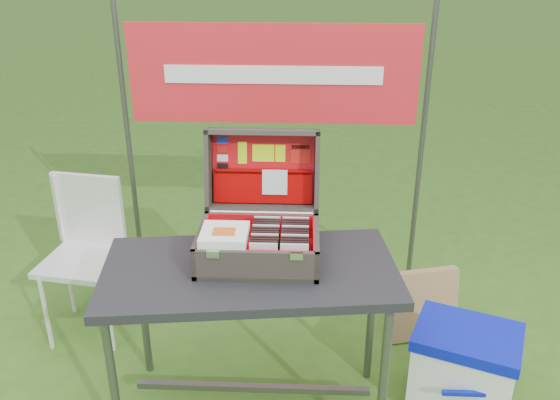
{
  "coord_description": "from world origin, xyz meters",
  "views": [
    {
      "loc": [
        0.18,
        -2.15,
        2.02
      ],
      "look_at": [
        0.08,
        0.1,
        0.99
      ],
      "focal_mm": 38.0,
      "sensor_mm": 36.0,
      "label": 1
    }
  ],
  "objects_px": {
    "cooler": "(463,368)",
    "cardboard_box": "(424,305)",
    "chair": "(83,263)",
    "suitcase": "(259,203)",
    "table": "(252,342)"
  },
  "relations": [
    {
      "from": "suitcase",
      "to": "chair",
      "type": "xyz_separation_m",
      "value": [
        -0.97,
        0.43,
        -0.56
      ]
    },
    {
      "from": "chair",
      "to": "cardboard_box",
      "type": "bearing_deg",
      "value": 10.0
    },
    {
      "from": "suitcase",
      "to": "cardboard_box",
      "type": "distance_m",
      "value": 1.25
    },
    {
      "from": "cooler",
      "to": "cardboard_box",
      "type": "distance_m",
      "value": 0.51
    },
    {
      "from": "cooler",
      "to": "cardboard_box",
      "type": "relative_size",
      "value": 1.17
    },
    {
      "from": "cardboard_box",
      "to": "suitcase",
      "type": "bearing_deg",
      "value": -165.14
    },
    {
      "from": "table",
      "to": "suitcase",
      "type": "distance_m",
      "value": 0.63
    },
    {
      "from": "chair",
      "to": "table",
      "type": "bearing_deg",
      "value": -21.69
    },
    {
      "from": "table",
      "to": "suitcase",
      "type": "relative_size",
      "value": 2.33
    },
    {
      "from": "suitcase",
      "to": "cooler",
      "type": "xyz_separation_m",
      "value": [
        0.93,
        -0.04,
        -0.79
      ]
    },
    {
      "from": "chair",
      "to": "cardboard_box",
      "type": "height_order",
      "value": "chair"
    },
    {
      "from": "cooler",
      "to": "table",
      "type": "bearing_deg",
      "value": -153.43
    },
    {
      "from": "table",
      "to": "cardboard_box",
      "type": "distance_m",
      "value": 1.07
    },
    {
      "from": "suitcase",
      "to": "chair",
      "type": "distance_m",
      "value": 1.2
    },
    {
      "from": "table",
      "to": "chair",
      "type": "xyz_separation_m",
      "value": [
        -0.94,
        0.55,
        0.05
      ]
    }
  ]
}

